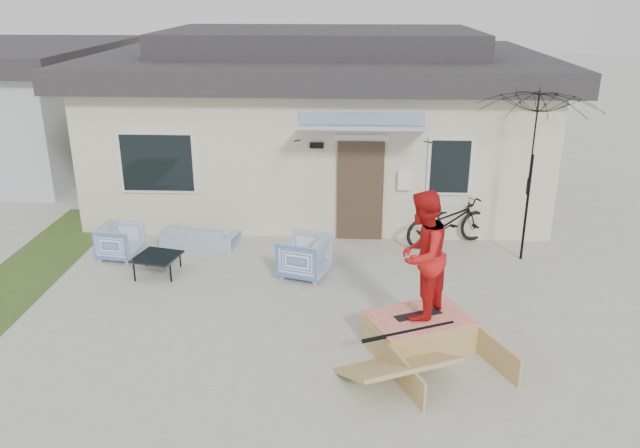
{
  "coord_description": "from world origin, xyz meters",
  "views": [
    {
      "loc": [
        0.79,
        -8.11,
        4.99
      ],
      "look_at": [
        0.3,
        1.8,
        1.3
      ],
      "focal_mm": 35.74,
      "sensor_mm": 36.0,
      "label": 1
    }
  ],
  "objects_px": {
    "skateboard": "(418,314)",
    "skater": "(422,253)",
    "armchair_left": "(120,240)",
    "patio_umbrella": "(531,173)",
    "coffee_table": "(158,265)",
    "armchair_right": "(304,254)",
    "bicycle": "(448,216)",
    "skate_ramp": "(419,331)",
    "loveseat": "(200,232)"
  },
  "relations": [
    {
      "from": "coffee_table",
      "to": "bicycle",
      "type": "xyz_separation_m",
      "value": [
        5.55,
        1.75,
        0.43
      ]
    },
    {
      "from": "patio_umbrella",
      "to": "skater",
      "type": "xyz_separation_m",
      "value": [
        -2.34,
        -3.3,
        -0.28
      ]
    },
    {
      "from": "loveseat",
      "to": "bicycle",
      "type": "height_order",
      "value": "bicycle"
    },
    {
      "from": "loveseat",
      "to": "skateboard",
      "type": "distance_m",
      "value": 5.46
    },
    {
      "from": "armchair_left",
      "to": "coffee_table",
      "type": "distance_m",
      "value": 1.19
    },
    {
      "from": "bicycle",
      "to": "skateboard",
      "type": "height_order",
      "value": "bicycle"
    },
    {
      "from": "bicycle",
      "to": "skateboard",
      "type": "xyz_separation_m",
      "value": [
        -0.99,
        -4.01,
        -0.11
      ]
    },
    {
      "from": "bicycle",
      "to": "skate_ramp",
      "type": "height_order",
      "value": "bicycle"
    },
    {
      "from": "skate_ramp",
      "to": "skateboard",
      "type": "height_order",
      "value": "skateboard"
    },
    {
      "from": "loveseat",
      "to": "skateboard",
      "type": "relative_size",
      "value": 2.16
    },
    {
      "from": "bicycle",
      "to": "skater",
      "type": "relative_size",
      "value": 1.02
    },
    {
      "from": "coffee_table",
      "to": "skater",
      "type": "bearing_deg",
      "value": -26.35
    },
    {
      "from": "loveseat",
      "to": "coffee_table",
      "type": "bearing_deg",
      "value": 81.72
    },
    {
      "from": "coffee_table",
      "to": "skater",
      "type": "distance_m",
      "value": 5.25
    },
    {
      "from": "skateboard",
      "to": "skate_ramp",
      "type": "bearing_deg",
      "value": -90.24
    },
    {
      "from": "bicycle",
      "to": "skateboard",
      "type": "bearing_deg",
      "value": 141.8
    },
    {
      "from": "coffee_table",
      "to": "skateboard",
      "type": "bearing_deg",
      "value": -26.35
    },
    {
      "from": "coffee_table",
      "to": "skate_ramp",
      "type": "xyz_separation_m",
      "value": [
        4.58,
        -2.3,
        0.06
      ]
    },
    {
      "from": "armchair_right",
      "to": "armchair_left",
      "type": "bearing_deg",
      "value": -82.52
    },
    {
      "from": "armchair_left",
      "to": "armchair_right",
      "type": "xyz_separation_m",
      "value": [
        3.65,
        -0.64,
        0.05
      ]
    },
    {
      "from": "loveseat",
      "to": "skater",
      "type": "bearing_deg",
      "value": 149.49
    },
    {
      "from": "skateboard",
      "to": "skater",
      "type": "relative_size",
      "value": 0.38
    },
    {
      "from": "armchair_right",
      "to": "coffee_table",
      "type": "distance_m",
      "value": 2.72
    },
    {
      "from": "skate_ramp",
      "to": "skateboard",
      "type": "xyz_separation_m",
      "value": [
        -0.02,
        0.04,
        0.26
      ]
    },
    {
      "from": "armchair_left",
      "to": "patio_umbrella",
      "type": "height_order",
      "value": "patio_umbrella"
    },
    {
      "from": "armchair_left",
      "to": "skateboard",
      "type": "xyz_separation_m",
      "value": [
        5.5,
        -2.97,
        0.13
      ]
    },
    {
      "from": "armchair_left",
      "to": "armchair_right",
      "type": "height_order",
      "value": "armchair_right"
    },
    {
      "from": "coffee_table",
      "to": "skateboard",
      "type": "relative_size",
      "value": 1.02
    },
    {
      "from": "armchair_left",
      "to": "skater",
      "type": "height_order",
      "value": "skater"
    },
    {
      "from": "bicycle",
      "to": "patio_umbrella",
      "type": "xyz_separation_m",
      "value": [
        1.35,
        -0.71,
        1.13
      ]
    },
    {
      "from": "coffee_table",
      "to": "bicycle",
      "type": "distance_m",
      "value": 5.83
    },
    {
      "from": "patio_umbrella",
      "to": "coffee_table",
      "type": "bearing_deg",
      "value": -171.4
    },
    {
      "from": "coffee_table",
      "to": "patio_umbrella",
      "type": "distance_m",
      "value": 7.15
    },
    {
      "from": "armchair_right",
      "to": "skate_ramp",
      "type": "height_order",
      "value": "armchair_right"
    },
    {
      "from": "armchair_right",
      "to": "bicycle",
      "type": "height_order",
      "value": "bicycle"
    },
    {
      "from": "bicycle",
      "to": "skate_ramp",
      "type": "relative_size",
      "value": 1.01
    },
    {
      "from": "patio_umbrella",
      "to": "skate_ramp",
      "type": "height_order",
      "value": "patio_umbrella"
    },
    {
      "from": "skate_ramp",
      "to": "skater",
      "type": "distance_m",
      "value": 1.23
    },
    {
      "from": "skateboard",
      "to": "skater",
      "type": "bearing_deg",
      "value": 65.83
    },
    {
      "from": "armchair_right",
      "to": "skateboard",
      "type": "relative_size",
      "value": 1.16
    },
    {
      "from": "armchair_right",
      "to": "bicycle",
      "type": "relative_size",
      "value": 0.44
    },
    {
      "from": "skateboard",
      "to": "skater",
      "type": "height_order",
      "value": "skater"
    },
    {
      "from": "patio_umbrella",
      "to": "skater",
      "type": "bearing_deg",
      "value": -125.31
    },
    {
      "from": "coffee_table",
      "to": "bicycle",
      "type": "relative_size",
      "value": 0.39
    },
    {
      "from": "loveseat",
      "to": "patio_umbrella",
      "type": "relative_size",
      "value": 0.69
    },
    {
      "from": "coffee_table",
      "to": "patio_umbrella",
      "type": "relative_size",
      "value": 0.33
    },
    {
      "from": "loveseat",
      "to": "armchair_left",
      "type": "bearing_deg",
      "value": 35.77
    },
    {
      "from": "loveseat",
      "to": "skater",
      "type": "relative_size",
      "value": 0.83
    },
    {
      "from": "patio_umbrella",
      "to": "skateboard",
      "type": "distance_m",
      "value": 4.23
    },
    {
      "from": "skate_ramp",
      "to": "skateboard",
      "type": "distance_m",
      "value": 0.27
    }
  ]
}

